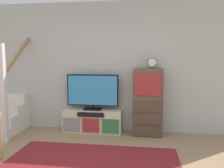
{
  "coord_description": "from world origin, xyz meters",
  "views": [
    {
      "loc": [
        0.76,
        -2.36,
        1.56
      ],
      "look_at": [
        0.18,
        1.65,
        1.09
      ],
      "focal_mm": 36.83,
      "sensor_mm": 36.0,
      "label": 1
    }
  ],
  "objects_px": {
    "television": "(93,91)",
    "side_cabinet": "(148,102)",
    "media_console": "(93,121)",
    "desk_clock": "(152,63)"
  },
  "relations": [
    {
      "from": "television",
      "to": "side_cabinet",
      "type": "xyz_separation_m",
      "value": [
        1.13,
        -0.01,
        -0.2
      ]
    },
    {
      "from": "media_console",
      "to": "side_cabinet",
      "type": "xyz_separation_m",
      "value": [
        1.13,
        0.01,
        0.43
      ]
    },
    {
      "from": "side_cabinet",
      "to": "desk_clock",
      "type": "bearing_deg",
      "value": -11.77
    },
    {
      "from": "television",
      "to": "desk_clock",
      "type": "distance_m",
      "value": 1.33
    },
    {
      "from": "television",
      "to": "side_cabinet",
      "type": "relative_size",
      "value": 0.8
    },
    {
      "from": "side_cabinet",
      "to": "desk_clock",
      "type": "xyz_separation_m",
      "value": [
        0.07,
        -0.01,
        0.78
      ]
    },
    {
      "from": "television",
      "to": "desk_clock",
      "type": "relative_size",
      "value": 5.05
    },
    {
      "from": "media_console",
      "to": "side_cabinet",
      "type": "distance_m",
      "value": 1.2
    },
    {
      "from": "television",
      "to": "desk_clock",
      "type": "xyz_separation_m",
      "value": [
        1.2,
        -0.03,
        0.58
      ]
    },
    {
      "from": "media_console",
      "to": "television",
      "type": "height_order",
      "value": "television"
    }
  ]
}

